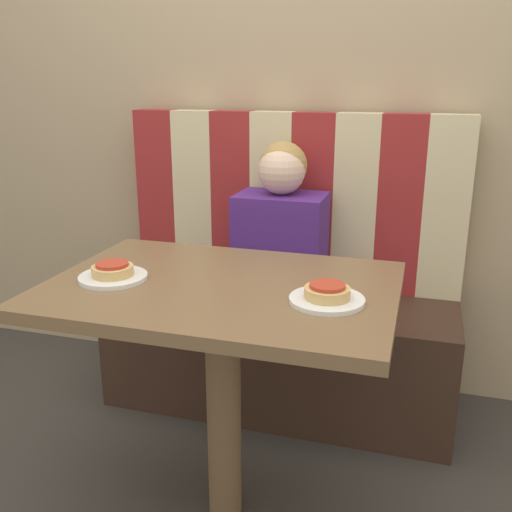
% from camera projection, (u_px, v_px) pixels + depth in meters
% --- Properties ---
extents(ground_plane, '(12.00, 12.00, 0.00)m').
position_uv_depth(ground_plane, '(226.00, 508.00, 1.76)').
color(ground_plane, '#38332D').
extents(wall_back, '(7.00, 0.05, 2.60)m').
position_uv_depth(wall_back, '(301.00, 72.00, 2.25)').
color(wall_back, tan).
rests_on(wall_back, ground_plane).
extents(booth_seat, '(1.35, 0.48, 0.46)m').
position_uv_depth(booth_seat, '(279.00, 350.00, 2.30)').
color(booth_seat, '#382319').
rests_on(booth_seat, ground_plane).
extents(booth_backrest, '(1.35, 0.10, 0.69)m').
position_uv_depth(booth_backrest, '(293.00, 200.00, 2.30)').
color(booth_backrest, maroon).
rests_on(booth_backrest, booth_seat).
extents(dining_table, '(0.94, 0.67, 0.74)m').
position_uv_depth(dining_table, '(222.00, 320.00, 1.58)').
color(dining_table, brown).
rests_on(dining_table, ground_plane).
extents(person, '(0.33, 0.23, 0.60)m').
position_uv_depth(person, '(281.00, 227.00, 2.15)').
color(person, '#4C237A').
rests_on(person, booth_seat).
extents(plate_left, '(0.19, 0.19, 0.01)m').
position_uv_depth(plate_left, '(113.00, 277.00, 1.57)').
color(plate_left, white).
rests_on(plate_left, dining_table).
extents(plate_right, '(0.19, 0.19, 0.01)m').
position_uv_depth(plate_right, '(327.00, 300.00, 1.41)').
color(plate_right, white).
rests_on(plate_right, dining_table).
extents(pizza_left, '(0.11, 0.11, 0.04)m').
position_uv_depth(pizza_left, '(112.00, 269.00, 1.57)').
color(pizza_left, tan).
rests_on(pizza_left, plate_left).
extents(pizza_right, '(0.11, 0.11, 0.04)m').
position_uv_depth(pizza_right, '(327.00, 291.00, 1.40)').
color(pizza_right, tan).
rests_on(pizza_right, plate_right).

